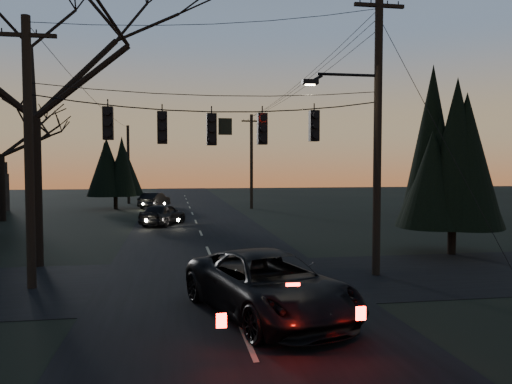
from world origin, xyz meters
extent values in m
cube|color=black|center=(0.00, 20.00, 0.01)|extent=(8.00, 120.00, 0.02)
cube|color=black|center=(0.00, 10.00, 0.01)|extent=(60.00, 7.00, 0.02)
cylinder|color=black|center=(-0.25, 10.00, 6.10)|extent=(11.50, 0.04, 0.04)
cylinder|color=black|center=(-6.74, 13.65, 2.84)|extent=(0.44, 0.44, 5.67)
cylinder|color=black|center=(10.43, 13.36, 0.80)|extent=(0.36, 0.36, 1.60)
cone|color=black|center=(10.43, 13.36, 4.48)|extent=(4.04, 4.04, 6.56)
cylinder|color=black|center=(-13.32, 30.70, 2.28)|extent=(0.44, 0.44, 4.55)
cylinder|color=black|center=(-6.61, 39.58, 0.80)|extent=(0.36, 0.36, 1.60)
cone|color=black|center=(-6.61, 39.58, 3.66)|extent=(3.73, 3.73, 4.91)
imported|color=black|center=(0.80, 5.83, 0.82)|extent=(4.33, 6.41, 1.63)
imported|color=black|center=(-2.20, 26.33, 0.72)|extent=(3.31, 4.54, 1.44)
imported|color=black|center=(-3.20, 40.14, 0.70)|extent=(2.92, 4.50, 1.40)
camera|label=1|loc=(-1.60, -6.54, 3.87)|focal=35.00mm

